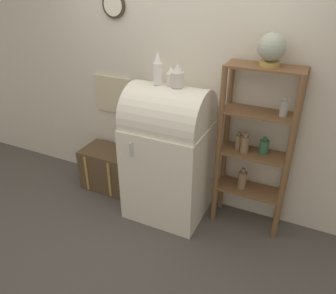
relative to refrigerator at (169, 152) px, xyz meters
The scene contains 9 objects.
ground_plane 0.74m from the refrigerator, 89.99° to the right, with size 12.00×12.00×0.00m, color #4C4742.
wall_back 0.73m from the refrigerator, 90.87° to the left, with size 7.00×0.09×2.70m.
refrigerator is the anchor object (origin of this frame).
suitcase_trunk 0.97m from the refrigerator, behind, with size 0.57×0.41×0.49m.
shelf_unit 0.83m from the refrigerator, 11.97° to the left, with size 0.66×0.29×1.62m.
globe 1.34m from the refrigerator, 11.66° to the left, with size 0.22×0.22×0.26m.
vase_left 0.82m from the refrigerator, behind, with size 0.08×0.08×0.29m.
vase_center 0.75m from the refrigerator, 51.43° to the left, with size 0.08×0.08×0.17m.
vase_right 0.78m from the refrigerator, ahead, with size 0.11×0.11×0.20m.
Camera 1 is at (1.22, -2.36, 2.28)m, focal length 35.00 mm.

